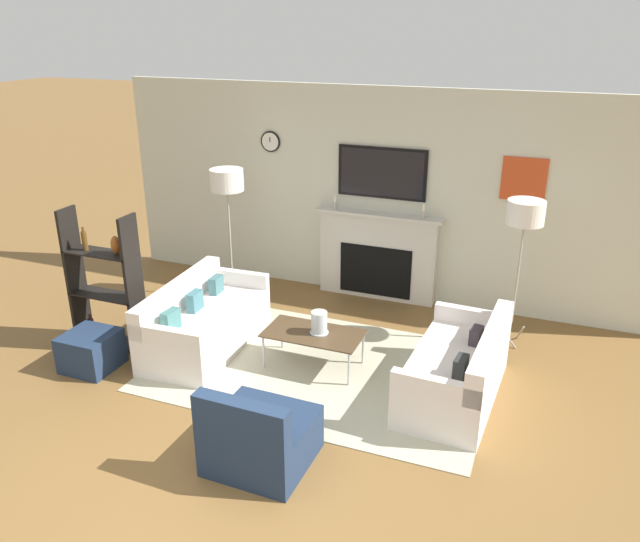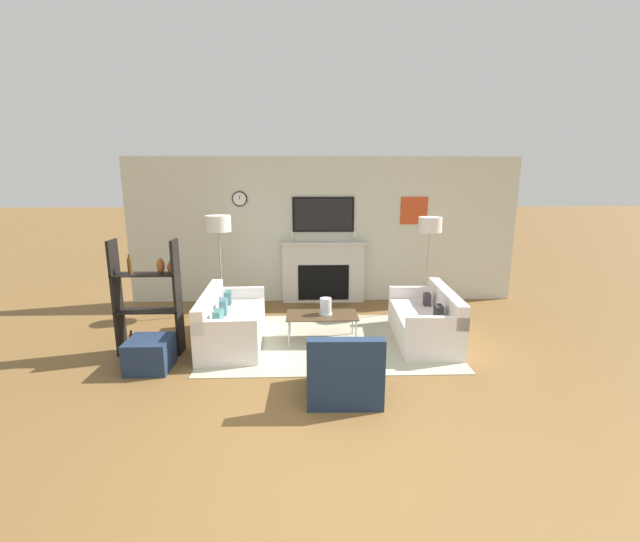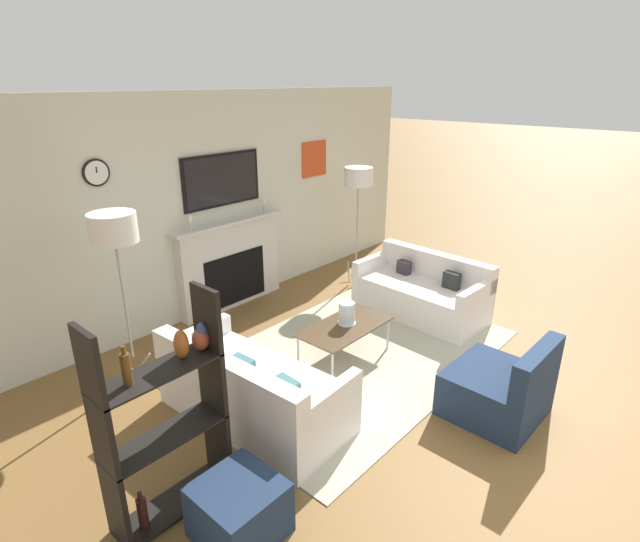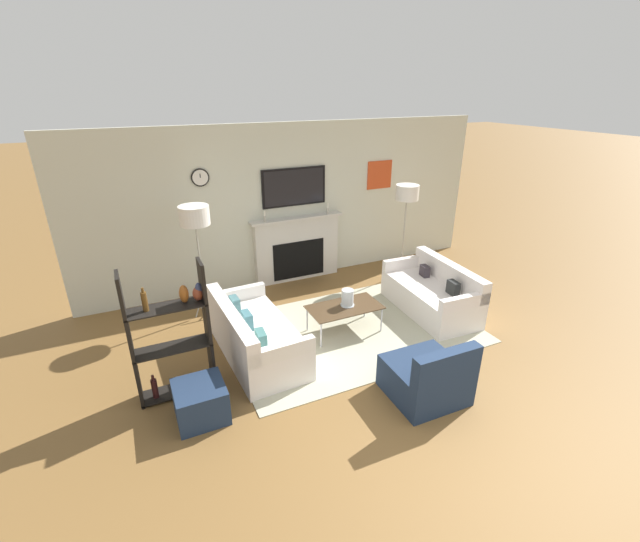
{
  "view_description": "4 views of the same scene",
  "coord_description": "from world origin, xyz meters",
  "px_view_note": "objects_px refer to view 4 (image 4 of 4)",
  "views": [
    {
      "loc": [
        2.08,
        -2.91,
        3.42
      ],
      "look_at": [
        -0.13,
        2.72,
        0.98
      ],
      "focal_mm": 35.0,
      "sensor_mm": 36.0,
      "label": 1
    },
    {
      "loc": [
        -0.31,
        -3.43,
        2.35
      ],
      "look_at": [
        -0.11,
        2.89,
        0.94
      ],
      "focal_mm": 24.0,
      "sensor_mm": 36.0,
      "label": 2
    },
    {
      "loc": [
        -3.75,
        -0.46,
        2.81
      ],
      "look_at": [
        0.07,
        2.94,
        0.84
      ],
      "focal_mm": 28.0,
      "sensor_mm": 36.0,
      "label": 3
    },
    {
      "loc": [
        -2.64,
        -2.17,
        3.23
      ],
      "look_at": [
        -0.2,
        3.04,
        0.72
      ],
      "focal_mm": 24.0,
      "sensor_mm": 36.0,
      "label": 4
    }
  ],
  "objects_px": {
    "coffee_table": "(345,308)",
    "floor_lamp_right": "(407,194)",
    "couch_right": "(432,294)",
    "shelf_unit": "(173,333)",
    "armchair": "(427,378)",
    "ottoman": "(201,402)",
    "floor_lamp_left": "(194,217)",
    "couch_left": "(254,337)",
    "hurricane_candle": "(347,298)"
  },
  "relations": [
    {
      "from": "couch_left",
      "to": "couch_right",
      "type": "height_order",
      "value": "couch_right"
    },
    {
      "from": "floor_lamp_right",
      "to": "shelf_unit",
      "type": "height_order",
      "value": "floor_lamp_right"
    },
    {
      "from": "couch_left",
      "to": "floor_lamp_left",
      "type": "xyz_separation_m",
      "value": [
        -0.37,
        1.34,
        1.28
      ]
    },
    {
      "from": "couch_left",
      "to": "shelf_unit",
      "type": "bearing_deg",
      "value": -161.57
    },
    {
      "from": "armchair",
      "to": "floor_lamp_left",
      "type": "distance_m",
      "value": 3.71
    },
    {
      "from": "floor_lamp_right",
      "to": "ottoman",
      "type": "distance_m",
      "value": 4.79
    },
    {
      "from": "shelf_unit",
      "to": "floor_lamp_right",
      "type": "bearing_deg",
      "value": 21.71
    },
    {
      "from": "couch_right",
      "to": "shelf_unit",
      "type": "height_order",
      "value": "shelf_unit"
    },
    {
      "from": "floor_lamp_left",
      "to": "coffee_table",
      "type": "bearing_deg",
      "value": -37.8
    },
    {
      "from": "coffee_table",
      "to": "floor_lamp_left",
      "type": "distance_m",
      "value": 2.44
    },
    {
      "from": "armchair",
      "to": "coffee_table",
      "type": "height_order",
      "value": "armchair"
    },
    {
      "from": "hurricane_candle",
      "to": "ottoman",
      "type": "relative_size",
      "value": 0.46
    },
    {
      "from": "couch_left",
      "to": "shelf_unit",
      "type": "xyz_separation_m",
      "value": [
        -0.99,
        -0.33,
        0.5
      ]
    },
    {
      "from": "floor_lamp_right",
      "to": "couch_left",
      "type": "bearing_deg",
      "value": -157.3
    },
    {
      "from": "couch_left",
      "to": "coffee_table",
      "type": "height_order",
      "value": "couch_left"
    },
    {
      "from": "ottoman",
      "to": "shelf_unit",
      "type": "bearing_deg",
      "value": 104.74
    },
    {
      "from": "floor_lamp_left",
      "to": "floor_lamp_right",
      "type": "bearing_deg",
      "value": -0.0
    },
    {
      "from": "hurricane_candle",
      "to": "floor_lamp_left",
      "type": "height_order",
      "value": "floor_lamp_left"
    },
    {
      "from": "couch_left",
      "to": "floor_lamp_right",
      "type": "distance_m",
      "value": 3.69
    },
    {
      "from": "couch_left",
      "to": "floor_lamp_right",
      "type": "height_order",
      "value": "floor_lamp_right"
    },
    {
      "from": "coffee_table",
      "to": "shelf_unit",
      "type": "height_order",
      "value": "shelf_unit"
    },
    {
      "from": "shelf_unit",
      "to": "ottoman",
      "type": "relative_size",
      "value": 3.02
    },
    {
      "from": "floor_lamp_right",
      "to": "shelf_unit",
      "type": "bearing_deg",
      "value": -158.29
    },
    {
      "from": "coffee_table",
      "to": "floor_lamp_right",
      "type": "xyz_separation_m",
      "value": [
        1.89,
        1.31,
        1.15
      ]
    },
    {
      "from": "couch_left",
      "to": "coffee_table",
      "type": "bearing_deg",
      "value": 1.3
    },
    {
      "from": "shelf_unit",
      "to": "couch_right",
      "type": "bearing_deg",
      "value": 4.91
    },
    {
      "from": "couch_right",
      "to": "shelf_unit",
      "type": "bearing_deg",
      "value": -175.09
    },
    {
      "from": "hurricane_candle",
      "to": "shelf_unit",
      "type": "distance_m",
      "value": 2.4
    },
    {
      "from": "couch_right",
      "to": "hurricane_candle",
      "type": "xyz_separation_m",
      "value": [
        -1.46,
        0.05,
        0.22
      ]
    },
    {
      "from": "hurricane_candle",
      "to": "floor_lamp_right",
      "type": "height_order",
      "value": "floor_lamp_right"
    },
    {
      "from": "floor_lamp_right",
      "to": "ottoman",
      "type": "height_order",
      "value": "floor_lamp_right"
    },
    {
      "from": "shelf_unit",
      "to": "armchair",
      "type": "bearing_deg",
      "value": -26.98
    },
    {
      "from": "coffee_table",
      "to": "ottoman",
      "type": "xyz_separation_m",
      "value": [
        -2.17,
        -0.88,
        -0.17
      ]
    },
    {
      "from": "couch_left",
      "to": "floor_lamp_right",
      "type": "bearing_deg",
      "value": 22.7
    },
    {
      "from": "armchair",
      "to": "floor_lamp_left",
      "type": "relative_size",
      "value": 0.47
    },
    {
      "from": "armchair",
      "to": "hurricane_candle",
      "type": "distance_m",
      "value": 1.67
    },
    {
      "from": "floor_lamp_left",
      "to": "shelf_unit",
      "type": "relative_size",
      "value": 1.11
    },
    {
      "from": "couch_left",
      "to": "couch_right",
      "type": "relative_size",
      "value": 1.06
    },
    {
      "from": "couch_left",
      "to": "ottoman",
      "type": "xyz_separation_m",
      "value": [
        -0.85,
        -0.85,
        -0.08
      ]
    },
    {
      "from": "couch_right",
      "to": "floor_lamp_right",
      "type": "distance_m",
      "value": 1.86
    },
    {
      "from": "coffee_table",
      "to": "floor_lamp_right",
      "type": "relative_size",
      "value": 0.61
    },
    {
      "from": "coffee_table",
      "to": "hurricane_candle",
      "type": "relative_size",
      "value": 4.28
    },
    {
      "from": "hurricane_candle",
      "to": "ottoman",
      "type": "distance_m",
      "value": 2.42
    },
    {
      "from": "coffee_table",
      "to": "floor_lamp_right",
      "type": "height_order",
      "value": "floor_lamp_right"
    },
    {
      "from": "armchair",
      "to": "couch_left",
      "type": "bearing_deg",
      "value": 133.23
    },
    {
      "from": "couch_right",
      "to": "floor_lamp_left",
      "type": "distance_m",
      "value": 3.7
    },
    {
      "from": "couch_right",
      "to": "ottoman",
      "type": "bearing_deg",
      "value": -167.07
    },
    {
      "from": "armchair",
      "to": "floor_lamp_right",
      "type": "distance_m",
      "value": 3.62
    },
    {
      "from": "couch_right",
      "to": "coffee_table",
      "type": "bearing_deg",
      "value": 178.85
    },
    {
      "from": "coffee_table",
      "to": "hurricane_candle",
      "type": "distance_m",
      "value": 0.15
    }
  ]
}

